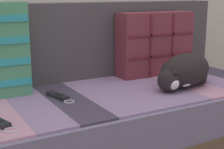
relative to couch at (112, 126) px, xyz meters
The scene contains 5 objects.
couch is the anchor object (origin of this frame).
sofa_backrest 0.52m from the couch, 90.00° to the left, with size 1.74×0.14×0.42m.
throw_pillow_quilted 0.57m from the couch, 24.10° to the left, with size 0.47×0.14×0.37m.
sleeping_cat 0.47m from the couch, 23.32° to the right, with size 0.39×0.25×0.18m.
game_remote_near 0.35m from the couch, behind, with size 0.08×0.19×0.02m.
Camera 1 is at (-0.81, -1.29, 0.87)m, focal length 55.00 mm.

